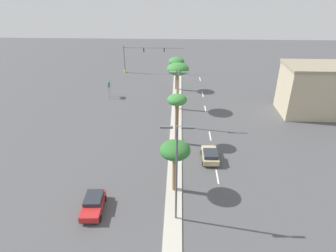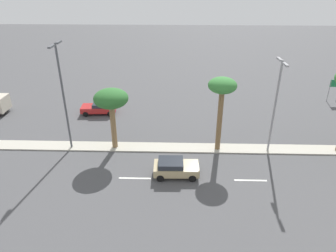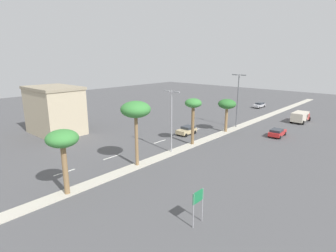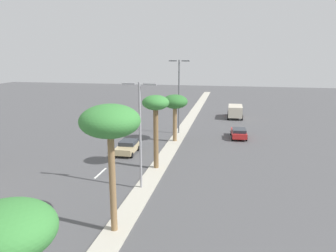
{
  "view_description": "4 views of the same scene",
  "coord_description": "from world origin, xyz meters",
  "px_view_note": "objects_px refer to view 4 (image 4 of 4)",
  "views": [
    {
      "loc": [
        -0.34,
        69.59,
        22.07
      ],
      "look_at": [
        1.05,
        34.03,
        3.33
      ],
      "focal_mm": 31.35,
      "sensor_mm": 36.0,
      "label": 1
    },
    {
      "loc": [
        -27.01,
        37.14,
        16.13
      ],
      "look_at": [
        -2.53,
        37.89,
        3.79
      ],
      "focal_mm": 32.99,
      "sensor_mm": 36.0,
      "label": 2
    },
    {
      "loc": [
        25.1,
        -1.18,
        13.75
      ],
      "look_at": [
        -0.77,
        27.78,
        3.98
      ],
      "focal_mm": 29.3,
      "sensor_mm": 36.0,
      "label": 3
    },
    {
      "loc": [
        7.07,
        3.12,
        11.54
      ],
      "look_at": [
        0.54,
        35.78,
        3.86
      ],
      "focal_mm": 34.06,
      "sensor_mm": 36.0,
      "label": 4
    }
  ],
  "objects_px": {
    "palm_tree_mid": "(110,123)",
    "palm_tree_trailing": "(156,107)",
    "street_lamp_front": "(140,127)",
    "palm_tree_outboard": "(175,103)",
    "sedan_silver_center": "(170,102)",
    "palm_tree_center": "(8,237)",
    "sedan_tan_front": "(127,147)",
    "street_lamp_leading": "(179,91)",
    "sedan_red_outboard": "(239,133)",
    "box_truck": "(235,111)"
  },
  "relations": [
    {
      "from": "street_lamp_front",
      "to": "sedan_red_outboard",
      "type": "bearing_deg",
      "value": 65.48
    },
    {
      "from": "street_lamp_front",
      "to": "sedan_red_outboard",
      "type": "distance_m",
      "value": 21.24
    },
    {
      "from": "palm_tree_trailing",
      "to": "sedan_silver_center",
      "type": "relative_size",
      "value": 1.65
    },
    {
      "from": "sedan_red_outboard",
      "to": "palm_tree_trailing",
      "type": "bearing_deg",
      "value": -121.4
    },
    {
      "from": "street_lamp_leading",
      "to": "sedan_tan_front",
      "type": "height_order",
      "value": "street_lamp_leading"
    },
    {
      "from": "palm_tree_center",
      "to": "sedan_tan_front",
      "type": "xyz_separation_m",
      "value": [
        -4.81,
        26.13,
        -4.97
      ]
    },
    {
      "from": "palm_tree_center",
      "to": "sedan_silver_center",
      "type": "xyz_separation_m",
      "value": [
        -6.62,
        61.44,
        -5.02
      ]
    },
    {
      "from": "palm_tree_mid",
      "to": "sedan_silver_center",
      "type": "xyz_separation_m",
      "value": [
        -6.26,
        51.46,
        -6.58
      ]
    },
    {
      "from": "sedan_red_outboard",
      "to": "sedan_tan_front",
      "type": "bearing_deg",
      "value": -143.32
    },
    {
      "from": "palm_tree_trailing",
      "to": "sedan_red_outboard",
      "type": "height_order",
      "value": "palm_tree_trailing"
    },
    {
      "from": "palm_tree_trailing",
      "to": "sedan_silver_center",
      "type": "bearing_deg",
      "value": 99.01
    },
    {
      "from": "palm_tree_center",
      "to": "palm_tree_outboard",
      "type": "distance_m",
      "value": 32.28
    },
    {
      "from": "palm_tree_center",
      "to": "palm_tree_outboard",
      "type": "xyz_separation_m",
      "value": [
        -0.28,
        32.28,
        -0.56
      ]
    },
    {
      "from": "palm_tree_center",
      "to": "sedan_tan_front",
      "type": "bearing_deg",
      "value": 100.43
    },
    {
      "from": "palm_tree_mid",
      "to": "sedan_tan_front",
      "type": "distance_m",
      "value": 17.99
    },
    {
      "from": "palm_tree_outboard",
      "to": "street_lamp_leading",
      "type": "distance_m",
      "value": 4.53
    },
    {
      "from": "palm_tree_outboard",
      "to": "street_lamp_leading",
      "type": "bearing_deg",
      "value": 92.73
    },
    {
      "from": "sedan_red_outboard",
      "to": "box_truck",
      "type": "relative_size",
      "value": 0.74
    },
    {
      "from": "palm_tree_center",
      "to": "street_lamp_front",
      "type": "relative_size",
      "value": 0.74
    },
    {
      "from": "box_truck",
      "to": "palm_tree_center",
      "type": "bearing_deg",
      "value": -98.69
    },
    {
      "from": "palm_tree_trailing",
      "to": "street_lamp_leading",
      "type": "bearing_deg",
      "value": 90.52
    },
    {
      "from": "palm_tree_mid",
      "to": "sedan_red_outboard",
      "type": "distance_m",
      "value": 27.9
    },
    {
      "from": "palm_tree_mid",
      "to": "street_lamp_leading",
      "type": "xyz_separation_m",
      "value": [
        -0.13,
        26.71,
        -1.11
      ]
    },
    {
      "from": "palm_tree_center",
      "to": "sedan_silver_center",
      "type": "height_order",
      "value": "palm_tree_center"
    },
    {
      "from": "sedan_tan_front",
      "to": "street_lamp_front",
      "type": "bearing_deg",
      "value": -64.95
    },
    {
      "from": "palm_tree_outboard",
      "to": "palm_tree_center",
      "type": "bearing_deg",
      "value": -89.51
    },
    {
      "from": "palm_tree_trailing",
      "to": "palm_tree_outboard",
      "type": "bearing_deg",
      "value": 89.58
    },
    {
      "from": "palm_tree_trailing",
      "to": "palm_tree_outboard",
      "type": "relative_size",
      "value": 1.2
    },
    {
      "from": "palm_tree_trailing",
      "to": "sedan_red_outboard",
      "type": "bearing_deg",
      "value": 58.6
    },
    {
      "from": "street_lamp_front",
      "to": "street_lamp_leading",
      "type": "height_order",
      "value": "street_lamp_leading"
    },
    {
      "from": "street_lamp_front",
      "to": "box_truck",
      "type": "height_order",
      "value": "street_lamp_front"
    },
    {
      "from": "sedan_tan_front",
      "to": "box_truck",
      "type": "xyz_separation_m",
      "value": [
        12.47,
        23.97,
        0.49
      ]
    },
    {
      "from": "palm_tree_mid",
      "to": "palm_tree_trailing",
      "type": "bearing_deg",
      "value": 89.99
    },
    {
      "from": "palm_tree_center",
      "to": "sedan_red_outboard",
      "type": "distance_m",
      "value": 36.99
    },
    {
      "from": "palm_tree_mid",
      "to": "street_lamp_leading",
      "type": "bearing_deg",
      "value": 90.28
    },
    {
      "from": "palm_tree_center",
      "to": "sedan_red_outboard",
      "type": "height_order",
      "value": "palm_tree_center"
    },
    {
      "from": "palm_tree_trailing",
      "to": "street_lamp_leading",
      "type": "distance_m",
      "value": 14.77
    },
    {
      "from": "street_lamp_front",
      "to": "sedan_silver_center",
      "type": "bearing_deg",
      "value": 97.83
    },
    {
      "from": "street_lamp_leading",
      "to": "palm_tree_outboard",
      "type": "bearing_deg",
      "value": -87.27
    },
    {
      "from": "palm_tree_mid",
      "to": "sedan_tan_front",
      "type": "xyz_separation_m",
      "value": [
        -4.46,
        16.16,
        -6.53
      ]
    },
    {
      "from": "palm_tree_trailing",
      "to": "street_lamp_leading",
      "type": "relative_size",
      "value": 0.71
    },
    {
      "from": "street_lamp_leading",
      "to": "sedan_red_outboard",
      "type": "relative_size",
      "value": 2.4
    },
    {
      "from": "palm_tree_mid",
      "to": "box_truck",
      "type": "xyz_separation_m",
      "value": [
        8.01,
        40.13,
        -6.04
      ]
    },
    {
      "from": "street_lamp_leading",
      "to": "sedan_tan_front",
      "type": "distance_m",
      "value": 12.62
    },
    {
      "from": "palm_tree_mid",
      "to": "palm_tree_trailing",
      "type": "distance_m",
      "value": 11.98
    },
    {
      "from": "street_lamp_front",
      "to": "palm_tree_outboard",
      "type": "bearing_deg",
      "value": 89.17
    },
    {
      "from": "palm_tree_trailing",
      "to": "street_lamp_front",
      "type": "xyz_separation_m",
      "value": [
        -0.15,
        -5.0,
        -0.85
      ]
    },
    {
      "from": "palm_tree_center",
      "to": "street_lamp_leading",
      "type": "distance_m",
      "value": 36.69
    },
    {
      "from": "street_lamp_leading",
      "to": "sedan_silver_center",
      "type": "height_order",
      "value": "street_lamp_leading"
    },
    {
      "from": "street_lamp_front",
      "to": "sedan_red_outboard",
      "type": "relative_size",
      "value": 2.09
    }
  ]
}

